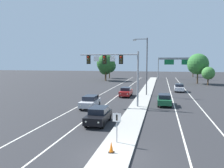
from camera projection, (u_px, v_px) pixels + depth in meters
ground_plane at (113, 157)px, 14.39m from camera, size 260.00×260.00×0.00m
median_island at (140, 104)px, 31.88m from camera, size 2.40×110.00×0.15m
lane_stripe_oncoming_center at (117, 96)px, 39.69m from camera, size 0.14×100.00×0.01m
lane_stripe_receding_center at (172, 98)px, 37.69m from camera, size 0.14×100.00×0.01m
edge_stripe_left at (99, 96)px, 40.40m from camera, size 0.14×100.00×0.01m
edge_stripe_right at (193, 99)px, 36.98m from camera, size 0.14×100.00×0.01m
overhead_signal_mast at (117, 65)px, 29.93m from camera, size 7.95×0.44×7.20m
median_sign_post at (117, 123)px, 16.38m from camera, size 0.60×0.10×2.20m
street_lamp_median at (146, 63)px, 39.70m from camera, size 2.58×0.28×10.00m
car_oncoming_black at (99, 115)px, 22.08m from camera, size 1.87×4.49×1.58m
car_oncoming_silver at (90, 102)px, 29.61m from camera, size 1.88×4.49×1.58m
car_oncoming_red at (126, 92)px, 39.39m from camera, size 1.82×4.47×1.58m
car_receding_green at (164, 100)px, 31.23m from camera, size 1.89×4.50×1.58m
car_receding_white at (179, 88)px, 45.74m from camera, size 1.92×4.51×1.58m
traffic_cone_median_nose at (111, 147)px, 14.64m from camera, size 0.36×0.36×0.74m
highway_sign_gantry at (178, 61)px, 77.52m from camera, size 13.28×0.42×7.50m
tree_far_right_c at (193, 67)px, 89.08m from camera, size 4.10×4.10×5.94m
tree_far_left_b at (106, 64)px, 71.10m from camera, size 5.76×5.76×8.33m
tree_far_left_c at (109, 66)px, 82.31m from camera, size 4.68×4.68×6.77m
tree_far_right_a at (208, 73)px, 58.01m from camera, size 3.27×3.27×4.73m
tree_far_left_a at (105, 68)px, 72.82m from camera, size 4.15×4.15×6.00m
tree_far_right_b at (198, 64)px, 61.66m from camera, size 5.69×5.69×8.24m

